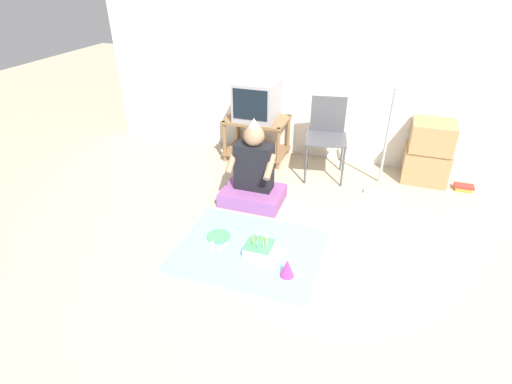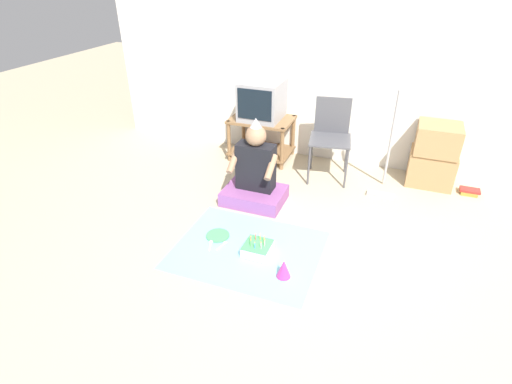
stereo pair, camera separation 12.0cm
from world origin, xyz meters
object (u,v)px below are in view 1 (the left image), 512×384
Objects in this scene: tv at (257,100)px; party_hat_blue at (287,268)px; cardboard_box_stack at (428,152)px; dust_mop at (382,164)px; paper_plate at (219,236)px; person_seated at (253,177)px; folding_chair at (327,131)px; birthday_cake at (260,248)px; book_pile at (463,187)px.

party_hat_blue is at bearing -65.35° from tv.
cardboard_box_stack is at bearing 0.67° from tv.
dust_mop is 5.37× the size of paper_plate.
paper_plate is at bearing -83.02° from tv.
tv is 1.14m from person_seated.
folding_chair is 0.77× the size of dust_mop.
dust_mop is 1.72m from party_hat_blue.
cardboard_box_stack is 3.24× the size of paper_plate.
party_hat_blue reaches higher than paper_plate.
cardboard_box_stack reaches higher than birthday_cake.
party_hat_blue is (0.29, -0.20, 0.03)m from birthday_cake.
cardboard_box_stack reaches higher than paper_plate.
cardboard_box_stack is 2.47m from paper_plate.
tv is at bearing -179.33° from cardboard_box_stack.
paper_plate is at bearing -135.35° from cardboard_box_stack.
folding_chair is 0.69m from dust_mop.
tv is at bearing 96.98° from paper_plate.
party_hat_blue is (-1.03, -2.01, -0.26)m from cardboard_box_stack.
book_pile is at bearing 3.95° from folding_chair.
party_hat_blue is 0.74× the size of paper_plate.
tv reaches higher than person_seated.
person_seated is 3.89× the size of birthday_cake.
paper_plate is (-0.66, -1.52, -0.50)m from folding_chair.
folding_chair is 3.85× the size of birthday_cake.
tv is 0.44× the size of dust_mop.
book_pile is at bearing 44.74° from birthday_cake.
folding_chair is 1.73m from paper_plate.
birthday_cake is at bearing -67.56° from person_seated.
paper_plate is at bearing -134.32° from dust_mop.
birthday_cake is 0.43m from paper_plate.
paper_plate is at bearing 167.34° from birthday_cake.
folding_chair is at bearing 91.55° from party_hat_blue.
birthday_cake reaches higher than book_pile.
cardboard_box_stack is 0.52m from book_pile.
cardboard_box_stack is 4.38× the size of party_hat_blue.
party_hat_blue is at bearing -58.04° from person_seated.
dust_mop is at bearing 58.29° from birthday_cake.
cardboard_box_stack reaches higher than book_pile.
paper_plate is at bearing -142.89° from book_pile.
folding_chair is at bearing -169.84° from cardboard_box_stack.
party_hat_blue is at bearing -109.84° from dust_mop.
tv is 2.52× the size of book_pile.
folding_chair reaches higher than party_hat_blue.
book_pile is at bearing -12.50° from cardboard_box_stack.
birthday_cake is at bearing 145.52° from party_hat_blue.
dust_mop is at bearing 45.68° from paper_plate.
person_seated reaches higher than paper_plate.
book_pile is 2.44m from birthday_cake.
dust_mop is at bearing -14.29° from tv.
cardboard_box_stack is at bearing 10.16° from folding_chair.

